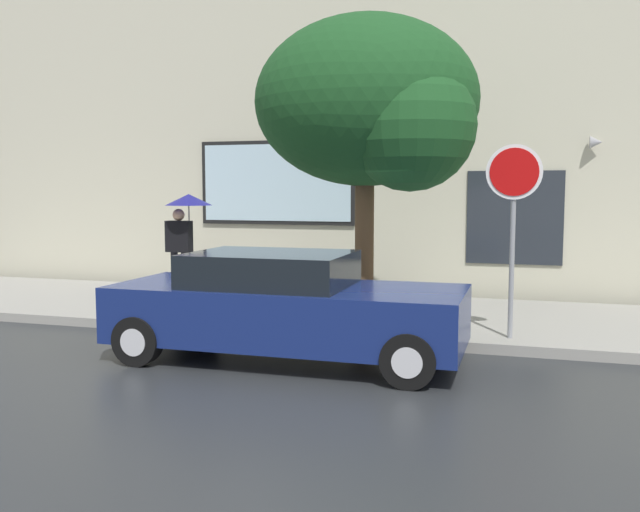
{
  "coord_description": "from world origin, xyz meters",
  "views": [
    {
      "loc": [
        2.79,
        -8.33,
        2.23
      ],
      "look_at": [
        -0.3,
        1.8,
        1.2
      ],
      "focal_mm": 38.16,
      "sensor_mm": 36.0,
      "label": 1
    }
  ],
  "objects_px": {
    "parked_car": "(285,307)",
    "stop_sign": "(513,202)",
    "pedestrian_with_umbrella": "(185,217)",
    "street_tree": "(374,107)",
    "fire_hydrant": "(214,294)"
  },
  "relations": [
    {
      "from": "parked_car",
      "to": "stop_sign",
      "type": "height_order",
      "value": "stop_sign"
    },
    {
      "from": "street_tree",
      "to": "stop_sign",
      "type": "relative_size",
      "value": 1.74
    },
    {
      "from": "parked_car",
      "to": "stop_sign",
      "type": "relative_size",
      "value": 1.69
    },
    {
      "from": "fire_hydrant",
      "to": "pedestrian_with_umbrella",
      "type": "distance_m",
      "value": 2.67
    },
    {
      "from": "parked_car",
      "to": "stop_sign",
      "type": "bearing_deg",
      "value": 28.28
    },
    {
      "from": "fire_hydrant",
      "to": "pedestrian_with_umbrella",
      "type": "height_order",
      "value": "pedestrian_with_umbrella"
    },
    {
      "from": "pedestrian_with_umbrella",
      "to": "parked_car",
      "type": "bearing_deg",
      "value": -47.29
    },
    {
      "from": "pedestrian_with_umbrella",
      "to": "street_tree",
      "type": "height_order",
      "value": "street_tree"
    },
    {
      "from": "pedestrian_with_umbrella",
      "to": "street_tree",
      "type": "relative_size",
      "value": 0.43
    },
    {
      "from": "parked_car",
      "to": "fire_hydrant",
      "type": "height_order",
      "value": "parked_car"
    },
    {
      "from": "pedestrian_with_umbrella",
      "to": "stop_sign",
      "type": "distance_m",
      "value": 6.59
    },
    {
      "from": "parked_car",
      "to": "stop_sign",
      "type": "distance_m",
      "value": 3.48
    },
    {
      "from": "fire_hydrant",
      "to": "pedestrian_with_umbrella",
      "type": "relative_size",
      "value": 0.38
    },
    {
      "from": "fire_hydrant",
      "to": "street_tree",
      "type": "height_order",
      "value": "street_tree"
    },
    {
      "from": "street_tree",
      "to": "stop_sign",
      "type": "xyz_separation_m",
      "value": [
        2.05,
        -0.35,
        -1.41
      ]
    }
  ]
}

